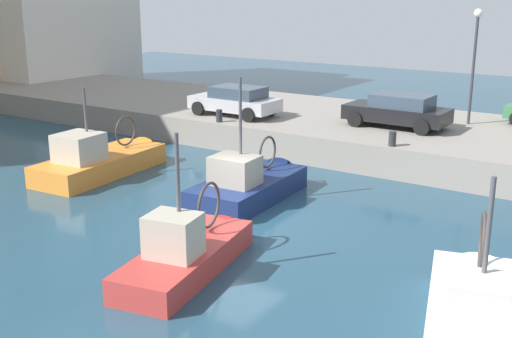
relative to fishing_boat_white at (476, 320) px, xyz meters
name	(u,v)px	position (x,y,z in m)	size (l,w,h in m)	color
water_surface	(232,224)	(1.96, 7.73, -0.10)	(80.00, 80.00, 0.00)	navy
quay_wall	(384,135)	(13.46, 7.73, 0.50)	(9.00, 56.00, 1.20)	gray
fishing_boat_white	(476,320)	(0.00, 0.00, 0.00)	(5.71, 3.30, 4.35)	white
fishing_boat_navy	(254,193)	(4.53, 8.69, 0.03)	(5.58, 2.41, 5.10)	navy
fishing_boat_orange	(107,168)	(3.86, 15.07, 0.05)	(6.31, 2.48, 4.35)	orange
fishing_boat_red	(193,261)	(-1.02, 6.82, 0.04)	(5.68, 2.59, 4.32)	#BC3833
parked_car_black	(398,110)	(12.59, 6.84, 1.82)	(2.07, 4.29, 1.40)	black
parked_car_silver	(236,100)	(10.92, 14.00, 1.79)	(2.03, 4.13, 1.34)	#B7B7BC
mooring_bollard_mid	(392,139)	(9.31, 5.73, 1.37)	(0.28, 0.28, 0.55)	#2D2D33
mooring_bollard_north	(219,116)	(9.31, 13.73, 1.37)	(0.28, 0.28, 0.55)	#2D2D33
quay_streetlamp	(475,47)	(14.96, 4.55, 4.35)	(0.36, 0.36, 4.83)	#38383D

